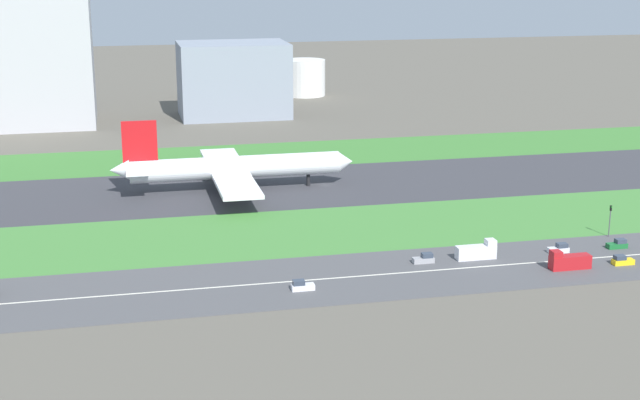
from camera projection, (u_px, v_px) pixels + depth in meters
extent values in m
plane|color=#5B564C|center=(325.00, 185.00, 253.16)|extent=(800.00, 800.00, 0.00)
cube|color=#38383D|center=(325.00, 185.00, 253.14)|extent=(280.00, 46.00, 0.10)
cube|color=#3D7A33|center=(296.00, 154.00, 291.75)|extent=(280.00, 36.00, 0.10)
cube|color=#427F38|center=(365.00, 227.00, 214.54)|extent=(280.00, 36.00, 0.10)
cube|color=#4C4C4F|center=(408.00, 273.00, 184.41)|extent=(280.00, 28.00, 0.10)
cube|color=silver|center=(408.00, 272.00, 184.40)|extent=(266.00, 0.50, 0.01)
cylinder|color=white|center=(236.00, 167.00, 246.33)|extent=(56.00, 6.00, 6.00)
cone|color=white|center=(345.00, 162.00, 252.69)|extent=(4.00, 5.70, 5.70)
cone|color=white|center=(119.00, 170.00, 239.65)|extent=(5.00, 5.40, 5.40)
cube|color=red|center=(140.00, 142.00, 238.93)|extent=(9.00, 0.80, 11.00)
cube|color=white|center=(137.00, 168.00, 240.55)|extent=(6.00, 16.00, 0.60)
cube|color=white|center=(222.00, 160.00, 260.34)|extent=(10.00, 26.00, 1.00)
cylinder|color=gray|center=(229.00, 172.00, 255.48)|extent=(5.00, 3.20, 3.20)
cube|color=white|center=(237.00, 185.00, 232.10)|extent=(10.00, 26.00, 1.00)
cylinder|color=gray|center=(238.00, 188.00, 238.53)|extent=(5.00, 3.20, 3.20)
cylinder|color=black|center=(308.00, 180.00, 251.69)|extent=(1.00, 1.00, 3.20)
cylinder|color=black|center=(220.00, 182.00, 249.98)|extent=(1.00, 1.00, 3.20)
cylinder|color=black|center=(223.00, 188.00, 243.39)|extent=(1.00, 1.00, 3.20)
cube|color=silver|center=(558.00, 250.00, 196.40)|extent=(4.40, 1.80, 1.10)
cube|color=#333D4C|center=(562.00, 245.00, 196.31)|extent=(2.20, 1.66, 0.90)
cube|color=#99999E|center=(423.00, 260.00, 190.00)|extent=(4.40, 1.80, 1.10)
cube|color=#333D4C|center=(427.00, 255.00, 189.91)|extent=(2.20, 1.66, 0.90)
cube|color=#B2191E|center=(570.00, 262.00, 186.23)|extent=(8.40, 2.50, 2.80)
cube|color=#B2191E|center=(556.00, 254.00, 185.03)|extent=(2.00, 2.30, 1.20)
cube|color=silver|center=(476.00, 252.00, 192.21)|extent=(8.40, 2.50, 2.80)
cube|color=silver|center=(491.00, 242.00, 192.36)|extent=(2.00, 2.30, 1.20)
cube|color=#19662D|center=(617.00, 246.00, 199.31)|extent=(4.40, 1.80, 1.10)
cube|color=#333D4C|center=(620.00, 241.00, 199.22)|extent=(2.20, 1.66, 0.90)
cube|color=silver|center=(303.00, 287.00, 174.79)|extent=(4.40, 1.80, 1.10)
cube|color=#333D4C|center=(299.00, 282.00, 174.36)|extent=(2.20, 1.66, 0.90)
cube|color=yellow|center=(623.00, 262.00, 188.97)|extent=(4.40, 1.80, 1.10)
cube|color=#333D4C|center=(620.00, 257.00, 188.54)|extent=(2.20, 1.66, 0.90)
cylinder|color=#4C4C51|center=(610.00, 224.00, 206.75)|extent=(0.24, 0.24, 6.00)
cube|color=black|center=(611.00, 208.00, 205.81)|extent=(0.36, 0.36, 1.20)
sphere|color=#19D826|center=(611.00, 207.00, 205.54)|extent=(0.24, 0.24, 0.24)
cube|color=#B2B2B7|center=(13.00, 53.00, 334.53)|extent=(56.14, 39.13, 52.48)
cube|color=gray|center=(233.00, 80.00, 354.68)|extent=(41.23, 28.58, 28.20)
cylinder|color=silver|center=(218.00, 80.00, 398.38)|extent=(25.62, 25.62, 16.27)
cylinder|color=silver|center=(305.00, 78.00, 406.60)|extent=(17.99, 17.99, 15.74)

